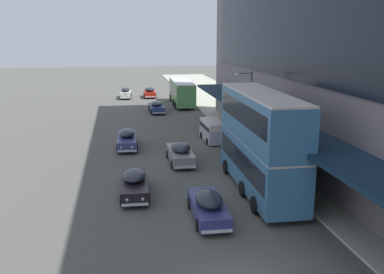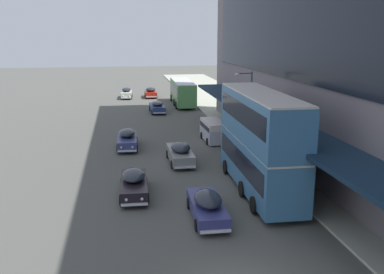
{
  "view_description": "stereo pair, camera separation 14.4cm",
  "coord_description": "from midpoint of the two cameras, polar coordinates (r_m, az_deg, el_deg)",
  "views": [
    {
      "loc": [
        -4.54,
        -14.21,
        10.0
      ],
      "look_at": [
        1.24,
        19.27,
        1.73
      ],
      "focal_mm": 40.0,
      "sensor_mm": 36.0,
      "label": 1
    },
    {
      "loc": [
        -4.4,
        -14.24,
        10.0
      ],
      "look_at": [
        1.24,
        19.27,
        1.73
      ],
      "focal_mm": 40.0,
      "sensor_mm": 36.0,
      "label": 2
    }
  ],
  "objects": [
    {
      "name": "transit_bus_kerbside_front",
      "position": [
        27.41,
        8.93,
        -0.29
      ],
      "size": [
        3.01,
        11.18,
        6.44
      ],
      "color": "teal",
      "rests_on": "ground"
    },
    {
      "name": "transit_bus_kerbside_rear",
      "position": [
        61.26,
        -1.44,
        6.13
      ],
      "size": [
        2.97,
        10.67,
        3.42
      ],
      "color": "#569C54",
      "rests_on": "ground"
    },
    {
      "name": "sedan_lead_near",
      "position": [
        55.43,
        -4.83,
        4.02
      ],
      "size": [
        1.89,
        4.82,
        1.48
      ],
      "color": "navy",
      "rests_on": "ground"
    },
    {
      "name": "sedan_oncoming_front",
      "position": [
        33.74,
        -1.7,
        -2.14
      ],
      "size": [
        1.85,
        5.0,
        1.65
      ],
      "color": "gray",
      "rests_on": "ground"
    },
    {
      "name": "sedan_lead_mid",
      "position": [
        27.36,
        -7.84,
        -6.17
      ],
      "size": [
        1.88,
        5.0,
        1.56
      ],
      "color": "black",
      "rests_on": "ground"
    },
    {
      "name": "sedan_second_near",
      "position": [
        23.82,
        2.0,
        -9.12
      ],
      "size": [
        1.89,
        5.03,
        1.58
      ],
      "color": "navy",
      "rests_on": "ground"
    },
    {
      "name": "sedan_trailing_near",
      "position": [
        38.61,
        -8.76,
        -0.26
      ],
      "size": [
        1.92,
        5.02,
        1.64
      ],
      "color": "navy",
      "rests_on": "ground"
    },
    {
      "name": "sedan_far_back",
      "position": [
        68.85,
        -5.71,
        5.93
      ],
      "size": [
        1.99,
        4.28,
        1.63
      ],
      "color": "#B22115",
      "rests_on": "ground"
    },
    {
      "name": "sedan_oncoming_rear",
      "position": [
        68.61,
        -8.9,
        5.82
      ],
      "size": [
        1.92,
        4.56,
        1.65
      ],
      "color": "beige",
      "rests_on": "ground"
    },
    {
      "name": "vw_van",
      "position": [
        40.6,
        2.71,
        1.0
      ],
      "size": [
        1.99,
        4.59,
        1.96
      ],
      "color": "#B4B7C8",
      "rests_on": "ground"
    },
    {
      "name": "street_lamp",
      "position": [
        36.27,
        7.44,
        4.17
      ],
      "size": [
        1.5,
        0.28,
        6.73
      ],
      "color": "#4C4C51",
      "rests_on": "sidewalk_kerb"
    }
  ]
}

